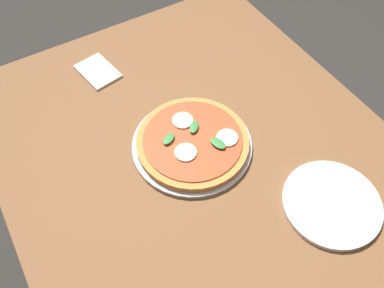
{
  "coord_description": "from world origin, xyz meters",
  "views": [
    {
      "loc": [
        -0.49,
        0.32,
        1.62
      ],
      "look_at": [
        0.03,
        0.01,
        0.79
      ],
      "focal_mm": 37.35,
      "sensor_mm": 36.0,
      "label": 1
    }
  ],
  "objects_px": {
    "napkin": "(98,71)",
    "dining_table": "(200,176)",
    "serving_tray": "(192,145)",
    "pizza": "(193,141)",
    "plate_white": "(332,203)"
  },
  "relations": [
    {
      "from": "dining_table",
      "to": "napkin",
      "type": "height_order",
      "value": "napkin"
    },
    {
      "from": "dining_table",
      "to": "pizza",
      "type": "height_order",
      "value": "pizza"
    },
    {
      "from": "dining_table",
      "to": "pizza",
      "type": "xyz_separation_m",
      "value": [
        0.03,
        0.01,
        0.14
      ]
    },
    {
      "from": "serving_tray",
      "to": "plate_white",
      "type": "xyz_separation_m",
      "value": [
        -0.31,
        -0.19,
        0.0
      ]
    },
    {
      "from": "serving_tray",
      "to": "plate_white",
      "type": "relative_size",
      "value": 1.34
    },
    {
      "from": "plate_white",
      "to": "napkin",
      "type": "bearing_deg",
      "value": 23.01
    },
    {
      "from": "dining_table",
      "to": "plate_white",
      "type": "relative_size",
      "value": 5.07
    },
    {
      "from": "serving_tray",
      "to": "dining_table",
      "type": "bearing_deg",
      "value": -164.48
    },
    {
      "from": "pizza",
      "to": "napkin",
      "type": "xyz_separation_m",
      "value": [
        0.38,
        0.1,
        -0.02
      ]
    },
    {
      "from": "dining_table",
      "to": "plate_white",
      "type": "xyz_separation_m",
      "value": [
        -0.28,
        -0.18,
        0.12
      ]
    },
    {
      "from": "serving_tray",
      "to": "pizza",
      "type": "relative_size",
      "value": 1.08
    },
    {
      "from": "dining_table",
      "to": "napkin",
      "type": "bearing_deg",
      "value": 15.01
    },
    {
      "from": "dining_table",
      "to": "serving_tray",
      "type": "relative_size",
      "value": 3.78
    },
    {
      "from": "napkin",
      "to": "dining_table",
      "type": "bearing_deg",
      "value": -164.99
    },
    {
      "from": "serving_tray",
      "to": "pizza",
      "type": "bearing_deg",
      "value": -134.81
    }
  ]
}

